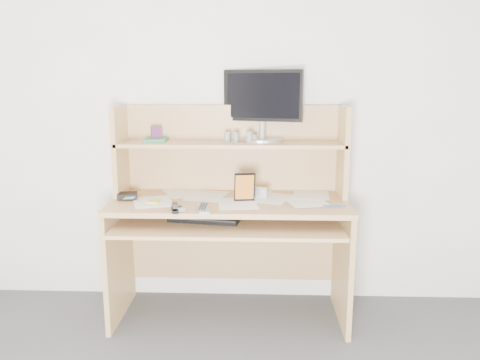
{
  "coord_description": "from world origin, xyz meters",
  "views": [
    {
      "loc": [
        0.16,
        -1.22,
        1.43
      ],
      "look_at": [
        0.06,
        1.43,
        0.88
      ],
      "focal_mm": 35.0,
      "sensor_mm": 36.0,
      "label": 1
    }
  ],
  "objects_px": {
    "keyboard": "(205,219)",
    "game_case": "(245,187)",
    "monitor": "(263,103)",
    "desk": "(230,206)",
    "tv_remote": "(203,209)"
  },
  "relations": [
    {
      "from": "desk",
      "to": "monitor",
      "type": "xyz_separation_m",
      "value": [
        0.19,
        0.15,
        0.62
      ]
    },
    {
      "from": "desk",
      "to": "tv_remote",
      "type": "xyz_separation_m",
      "value": [
        -0.13,
        -0.34,
        0.07
      ]
    },
    {
      "from": "game_case",
      "to": "keyboard",
      "type": "bearing_deg",
      "value": -174.45
    },
    {
      "from": "keyboard",
      "to": "game_case",
      "type": "distance_m",
      "value": 0.3
    },
    {
      "from": "tv_remote",
      "to": "game_case",
      "type": "distance_m",
      "value": 0.32
    },
    {
      "from": "game_case",
      "to": "monitor",
      "type": "relative_size",
      "value": 0.35
    },
    {
      "from": "desk",
      "to": "monitor",
      "type": "height_order",
      "value": "monitor"
    },
    {
      "from": "game_case",
      "to": "monitor",
      "type": "xyz_separation_m",
      "value": [
        0.1,
        0.27,
        0.47
      ]
    },
    {
      "from": "game_case",
      "to": "monitor",
      "type": "distance_m",
      "value": 0.55
    },
    {
      "from": "monitor",
      "to": "desk",
      "type": "bearing_deg",
      "value": -124.87
    },
    {
      "from": "keyboard",
      "to": "tv_remote",
      "type": "relative_size",
      "value": 2.1
    },
    {
      "from": "tv_remote",
      "to": "game_case",
      "type": "height_order",
      "value": "game_case"
    },
    {
      "from": "tv_remote",
      "to": "game_case",
      "type": "bearing_deg",
      "value": 35.19
    },
    {
      "from": "monitor",
      "to": "tv_remote",
      "type": "bearing_deg",
      "value": -105.7
    },
    {
      "from": "keyboard",
      "to": "game_case",
      "type": "bearing_deg",
      "value": 23.33
    }
  ]
}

